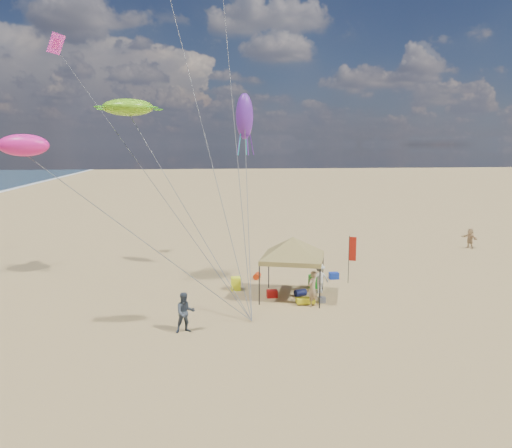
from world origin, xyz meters
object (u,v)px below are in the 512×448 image
object	(u,v)px
cooler_blue	(334,276)
chair_green	(314,282)
person_near_b	(185,313)
person_near_c	(320,278)
person_far_c	(470,238)
cooler_red	(272,294)
canopy_tent	(293,239)
chair_yellow	(236,284)
person_near_a	(312,289)
beach_cart	(305,300)
feather_flag	(352,252)

from	to	relation	value
cooler_blue	chair_green	bearing A→B (deg)	-134.57
person_near_b	cooler_blue	bearing A→B (deg)	27.33
person_near_c	person_far_c	bearing A→B (deg)	-154.30
chair_green	person_far_c	bearing A→B (deg)	31.40
cooler_red	canopy_tent	bearing A→B (deg)	-6.88
chair_yellow	person_near_c	xyz separation A→B (m)	(4.37, -1.05, 0.44)
canopy_tent	person_near_a	distance (m)	2.71
canopy_tent	person_near_a	size ratio (longest dim) A/B	3.25
chair_yellow	person_near_c	distance (m)	4.52
chair_green	person_near_a	bearing A→B (deg)	-105.21
beach_cart	person_near_c	xyz separation A→B (m)	(1.17, 1.80, 0.59)
cooler_red	chair_yellow	size ratio (longest dim) A/B	0.77
feather_flag	person_near_c	bearing A→B (deg)	-145.08
feather_flag	cooler_blue	bearing A→B (deg)	125.69
person_near_b	chair_yellow	bearing A→B (deg)	52.60
feather_flag	person_near_c	xyz separation A→B (m)	(-2.23, -1.56, -1.04)
beach_cart	person_far_c	world-z (taller)	person_far_c
canopy_tent	chair_green	size ratio (longest dim) A/B	8.09
feather_flag	cooler_blue	world-z (taller)	feather_flag
feather_flag	cooler_red	size ratio (longest dim) A/B	5.05
chair_green	chair_yellow	world-z (taller)	same
feather_flag	cooler_red	distance (m)	5.52
feather_flag	cooler_blue	xyz separation A→B (m)	(-0.70, 0.98, -1.64)
canopy_tent	person_near_b	size ratio (longest dim) A/B	3.30
person_near_a	feather_flag	bearing A→B (deg)	-174.67
cooler_red	person_far_c	xyz separation A→B (m)	(16.81, 10.11, 0.58)
canopy_tent	feather_flag	distance (m)	4.56
beach_cart	person_near_a	xyz separation A→B (m)	(0.27, -0.28, 0.67)
person_near_a	canopy_tent	bearing A→B (deg)	-108.76
cooler_red	cooler_blue	xyz separation A→B (m)	(4.15, 3.03, 0.00)
chair_yellow	person_near_c	size ratio (longest dim) A/B	0.44
canopy_tent	chair_yellow	size ratio (longest dim) A/B	8.09
cooler_red	person_near_c	distance (m)	2.74
cooler_blue	person_near_c	distance (m)	3.03
person_near_b	person_far_c	distance (m)	25.55
person_near_b	person_far_c	xyz separation A→B (m)	(21.15, 14.33, -0.09)
beach_cart	person_near_b	xyz separation A→B (m)	(-5.80, -2.92, 0.66)
canopy_tent	chair_yellow	world-z (taller)	canopy_tent
feather_flag	cooler_blue	size ratio (longest dim) A/B	5.05
cooler_blue	person_near_a	xyz separation A→B (m)	(-2.43, -4.62, 0.68)
canopy_tent	person_near_a	world-z (taller)	canopy_tent
chair_yellow	cooler_blue	bearing A→B (deg)	14.16
cooler_red	beach_cart	xyz separation A→B (m)	(1.45, -1.30, 0.01)
canopy_tent	person_near_c	world-z (taller)	canopy_tent
cooler_blue	person_near_c	xyz separation A→B (m)	(-1.53, -2.54, 0.60)
cooler_red	chair_green	size ratio (longest dim) A/B	0.77
cooler_red	beach_cart	size ratio (longest dim) A/B	0.60
cooler_blue	person_near_a	distance (m)	5.26
canopy_tent	beach_cart	world-z (taller)	canopy_tent
person_far_c	feather_flag	bearing A→B (deg)	-77.37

